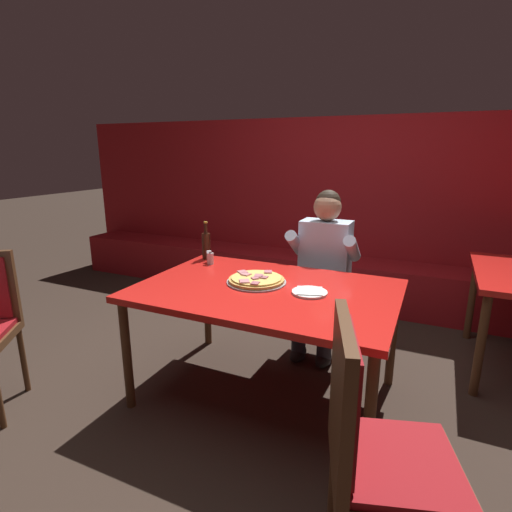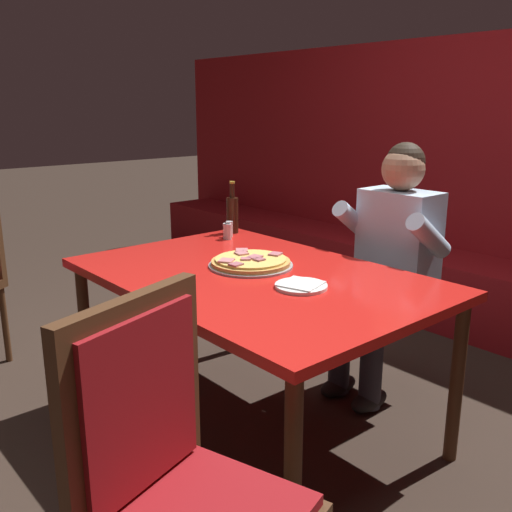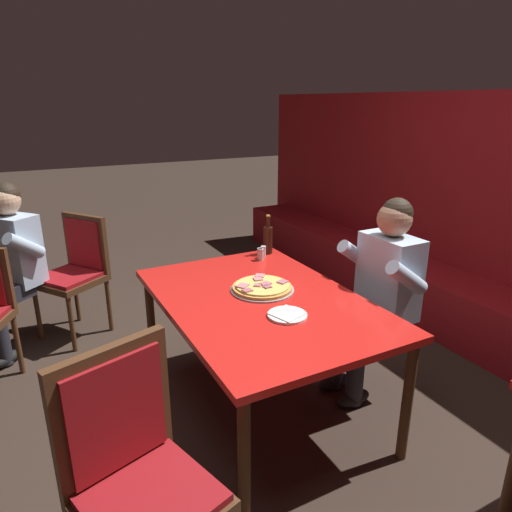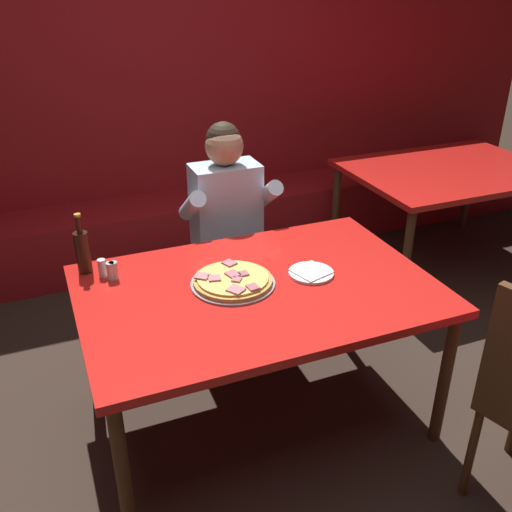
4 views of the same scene
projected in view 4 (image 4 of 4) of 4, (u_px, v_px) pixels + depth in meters
ground_plane at (257, 414)px, 2.88m from camera, size 24.00×24.00×0.00m
booth_wall_panel at (147, 126)px, 4.24m from camera, size 6.80×0.16×1.90m
booth_bench at (164, 231)px, 4.31m from camera, size 6.46×0.48×0.46m
main_dining_table at (257, 299)px, 2.57m from camera, size 1.57×1.06×0.75m
pizza at (233, 281)px, 2.55m from camera, size 0.38×0.38×0.05m
plate_white_paper at (311, 273)px, 2.63m from camera, size 0.21×0.21×0.02m
beer_bottle at (83, 250)px, 2.61m from camera, size 0.07×0.07×0.29m
shaker_red_pepper_flakes at (111, 272)px, 2.58m from camera, size 0.04×0.04×0.09m
shaker_parmesan at (102, 269)px, 2.60m from camera, size 0.04×0.04×0.09m
shaker_black_pepper at (114, 271)px, 2.58m from camera, size 0.04×0.04×0.09m
diner_seated_blue_shirt at (231, 226)px, 3.22m from camera, size 0.53×0.53×1.27m
background_dining_table at (448, 178)px, 4.04m from camera, size 1.39×1.03×0.75m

